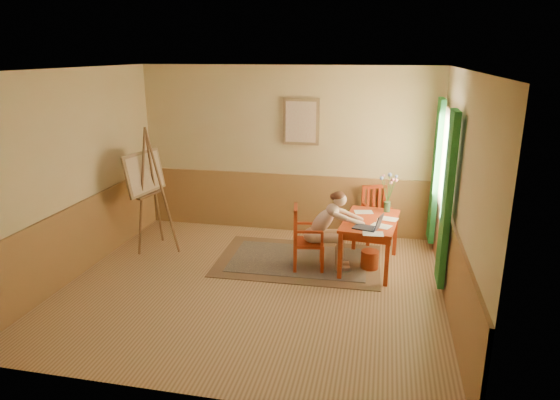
% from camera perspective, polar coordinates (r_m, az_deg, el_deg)
% --- Properties ---
extents(room, '(5.04, 4.54, 2.84)m').
position_cam_1_polar(room, '(6.23, -3.30, 1.80)').
color(room, tan).
rests_on(room, ground).
extents(wainscot, '(5.00, 4.50, 1.00)m').
position_cam_1_polar(wainscot, '(7.23, -1.54, -3.51)').
color(wainscot, '#A67744').
rests_on(wainscot, room).
extents(window, '(0.12, 2.01, 2.20)m').
position_cam_1_polar(window, '(7.14, 18.25, 2.47)').
color(window, white).
rests_on(window, room).
extents(wall_portrait, '(0.60, 0.05, 0.76)m').
position_cam_1_polar(wall_portrait, '(8.19, 2.43, 8.99)').
color(wall_portrait, '#997750').
rests_on(wall_portrait, room).
extents(rug, '(2.44, 1.66, 0.02)m').
position_cam_1_polar(rug, '(7.46, 2.17, -6.95)').
color(rug, '#8C7251').
rests_on(rug, room).
extents(table, '(0.85, 1.27, 0.72)m').
position_cam_1_polar(table, '(7.15, 10.36, -2.92)').
color(table, '#B13B18').
rests_on(table, room).
extents(chair_left, '(0.49, 0.47, 0.93)m').
position_cam_1_polar(chair_left, '(7.05, 2.95, -4.39)').
color(chair_left, '#B13B18').
rests_on(chair_left, room).
extents(chair_back, '(0.52, 0.53, 0.91)m').
position_cam_1_polar(chair_back, '(8.21, 10.94, -1.63)').
color(chair_back, '#B13B18').
rests_on(chair_back, room).
extents(figure, '(0.88, 0.44, 1.16)m').
position_cam_1_polar(figure, '(6.99, 5.54, -3.09)').
color(figure, beige).
rests_on(figure, room).
extents(laptop, '(0.42, 0.32, 0.23)m').
position_cam_1_polar(laptop, '(6.73, 10.31, -2.96)').
color(laptop, '#1E2338').
rests_on(laptop, table).
extents(papers, '(0.66, 1.12, 0.00)m').
position_cam_1_polar(papers, '(7.02, 11.03, -2.52)').
color(papers, white).
rests_on(papers, table).
extents(vase, '(0.28, 0.27, 0.58)m').
position_cam_1_polar(vase, '(7.46, 12.37, 0.64)').
color(vase, '#3F724C').
rests_on(vase, table).
extents(wastebasket, '(0.31, 0.31, 0.27)m').
position_cam_1_polar(wastebasket, '(7.26, 10.29, -6.80)').
color(wastebasket, '#A64321').
rests_on(wastebasket, room).
extents(easel, '(0.70, 0.86, 1.93)m').
position_cam_1_polar(easel, '(7.87, -15.10, 2.48)').
color(easel, olive).
rests_on(easel, room).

